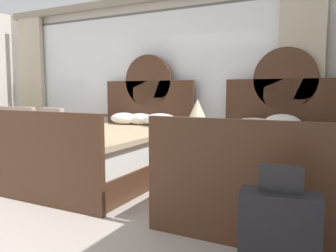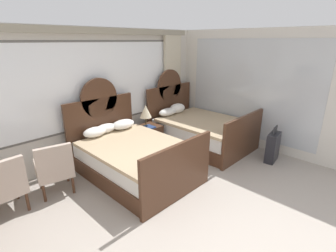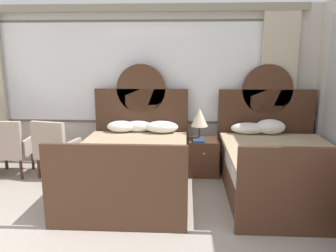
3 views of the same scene
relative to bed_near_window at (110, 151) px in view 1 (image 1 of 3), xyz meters
The scene contains 10 objects.
wall_back_window 1.61m from the bed_near_window, 100.00° to the left, with size 6.23×0.22×2.70m.
bed_near_window is the anchor object (origin of this frame).
bed_near_mirror 2.06m from the bed_near_window, ahead, with size 1.56×2.23×1.74m.
nightstand_between_beds 1.24m from the bed_near_window, 33.57° to the left, with size 0.47×0.50×0.57m.
table_lamp_on_nightstand 1.32m from the bed_near_window, 36.90° to the left, with size 0.27×0.27×0.50m.
book_on_nightstand 1.14m from the bed_near_window, 31.82° to the left, with size 0.18×0.26×0.03m.
armchair_by_window_left 1.35m from the bed_near_window, 161.57° to the left, with size 0.65×0.65×0.91m.
armchair_by_window_centre 2.06m from the bed_near_window, 168.10° to the left, with size 0.57×0.57×0.91m.
armchair_by_window_right 2.53m from the bed_near_window, behind, with size 0.56×0.56×0.91m.
suitcase_on_floor 2.92m from the bed_near_window, 34.56° to the right, with size 0.46×0.24×0.78m.
Camera 1 is at (2.87, -0.78, 1.19)m, focal length 35.34 mm.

